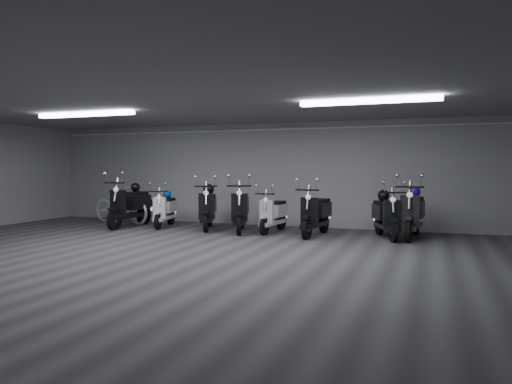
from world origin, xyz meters
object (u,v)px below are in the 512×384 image
(helmet_2, at_px, (135,187))
(helmet_3, at_px, (415,192))
(helmet_0, at_px, (384,196))
(helmet_4, at_px, (209,189))
(scooter_8, at_px, (386,209))
(scooter_9, at_px, (413,206))
(scooter_1, at_px, (130,199))
(scooter_2, at_px, (165,204))
(helmet_1, at_px, (167,194))
(scooter_6, at_px, (273,208))
(scooter_7, at_px, (316,207))
(scooter_3, at_px, (208,202))
(bicycle, at_px, (121,201))
(scooter_5, at_px, (241,203))

(helmet_2, relative_size, helmet_3, 0.93)
(helmet_0, bearing_deg, helmet_4, 179.04)
(scooter_8, height_order, scooter_9, scooter_9)
(scooter_1, distance_m, scooter_2, 0.94)
(helmet_0, bearing_deg, helmet_1, 179.49)
(scooter_6, distance_m, scooter_7, 1.14)
(scooter_3, height_order, helmet_1, scooter_3)
(scooter_1, height_order, bicycle, scooter_1)
(bicycle, distance_m, helmet_4, 2.78)
(scooter_8, bearing_deg, scooter_2, 159.08)
(scooter_9, bearing_deg, scooter_8, -158.65)
(scooter_3, relative_size, helmet_3, 7.17)
(scooter_1, relative_size, bicycle, 1.01)
(scooter_9, bearing_deg, bicycle, -176.51)
(scooter_6, height_order, scooter_8, scooter_8)
(scooter_9, bearing_deg, scooter_1, -171.89)
(scooter_6, xyz_separation_m, helmet_2, (-3.93, -0.03, 0.45))
(scooter_3, xyz_separation_m, scooter_7, (2.90, -0.25, -0.02))
(scooter_8, xyz_separation_m, helmet_3, (0.58, 0.44, 0.38))
(scooter_6, bearing_deg, helmet_3, 11.26)
(scooter_7, bearing_deg, bicycle, -179.45)
(scooter_3, bearing_deg, helmet_0, -19.14)
(scooter_5, relative_size, scooter_9, 0.98)
(scooter_6, xyz_separation_m, helmet_3, (3.27, 0.41, 0.44))
(helmet_2, xyz_separation_m, helmet_3, (7.20, 0.44, -0.01))
(scooter_8, relative_size, helmet_4, 6.11)
(scooter_1, relative_size, helmet_0, 7.49)
(helmet_0, distance_m, helmet_4, 4.47)
(scooter_8, bearing_deg, scooter_9, -3.54)
(bicycle, bearing_deg, scooter_3, -84.31)
(scooter_1, bearing_deg, helmet_4, 15.38)
(scooter_7, bearing_deg, scooter_9, 15.29)
(scooter_2, relative_size, helmet_2, 6.68)
(bicycle, distance_m, helmet_3, 7.91)
(scooter_2, distance_m, scooter_7, 4.18)
(scooter_5, xyz_separation_m, helmet_0, (3.41, 0.31, 0.23))
(scooter_7, bearing_deg, helmet_2, -176.61)
(scooter_8, bearing_deg, scooter_1, 162.05)
(scooter_1, height_order, scooter_9, scooter_1)
(scooter_8, distance_m, helmet_2, 6.63)
(scooter_8, height_order, helmet_4, scooter_8)
(scooter_9, height_order, helmet_4, scooter_9)
(scooter_3, height_order, helmet_4, scooter_3)
(helmet_4, bearing_deg, helmet_2, -171.70)
(scooter_2, height_order, helmet_3, scooter_2)
(scooter_1, distance_m, scooter_6, 3.95)
(scooter_5, distance_m, scooter_7, 1.93)
(helmet_1, xyz_separation_m, helmet_2, (-0.82, -0.28, 0.18))
(scooter_3, bearing_deg, scooter_5, -29.74)
(helmet_3, bearing_deg, scooter_8, -142.76)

